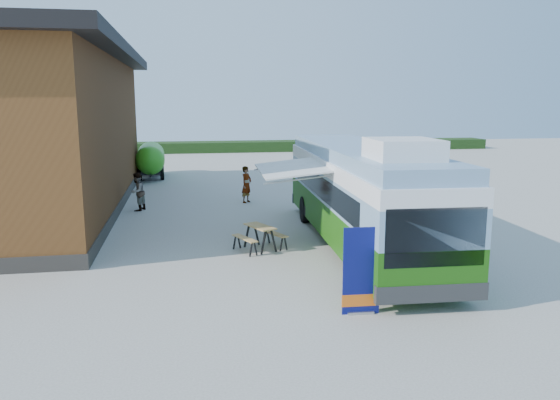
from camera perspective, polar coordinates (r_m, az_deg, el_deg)
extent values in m
plane|color=#BCB7AD|center=(17.81, 1.73, -6.21)|extent=(100.00, 100.00, 0.00)
cube|color=brown|center=(27.67, -24.79, 6.16)|extent=(8.00, 20.00, 7.00)
cube|color=black|center=(27.71, -25.40, 13.90)|extent=(9.60, 21.20, 0.50)
cube|color=#332D28|center=(28.04, -24.29, -0.47)|extent=(8.10, 20.10, 0.50)
cube|color=#264419|center=(56.09, 1.90, 5.70)|extent=(40.00, 3.00, 1.00)
cube|color=#2E6E12|center=(19.53, 8.25, -1.83)|extent=(3.34, 13.28, 1.21)
cube|color=#799DBE|center=(19.33, 8.34, 1.35)|extent=(3.34, 13.28, 0.99)
cube|color=black|center=(19.54, 4.06, 1.53)|extent=(0.54, 10.97, 0.77)
cube|color=black|center=(20.25, 11.64, 1.65)|extent=(0.54, 10.97, 0.77)
cube|color=white|center=(19.23, 8.40, 3.53)|extent=(3.34, 13.28, 0.49)
cube|color=#799DBE|center=(19.18, 8.43, 4.91)|extent=(3.16, 13.05, 0.44)
cube|color=white|center=(15.18, 12.75, 5.22)|extent=(1.84, 2.05, 0.55)
cube|color=black|center=(13.29, 15.93, -3.80)|extent=(2.47, 0.17, 1.43)
cube|color=#2D2D2D|center=(13.73, 15.56, -9.31)|extent=(2.80, 0.33, 0.44)
cube|color=#2D2D2D|center=(25.82, 4.38, 0.24)|extent=(2.80, 0.33, 0.44)
cylinder|color=black|center=(15.22, 8.07, -7.06)|extent=(0.38, 1.11, 1.10)
cylinder|color=black|center=(16.06, 16.78, -6.48)|extent=(0.38, 1.11, 1.10)
cylinder|color=black|center=(23.02, 2.67, -0.99)|extent=(0.38, 1.11, 1.10)
cylinder|color=black|center=(23.57, 8.67, -0.82)|extent=(0.38, 1.11, 1.10)
cube|color=white|center=(18.90, 1.78, 3.86)|extent=(2.78, 4.27, 0.32)
cube|color=#A5A8AD|center=(19.12, 5.65, 4.45)|extent=(0.35, 4.46, 0.15)
cylinder|color=#A5A8AD|center=(17.17, 2.72, 2.85)|extent=(2.69, 0.17, 0.33)
cylinder|color=#A5A8AD|center=(20.65, 1.00, 4.14)|extent=(2.69, 0.17, 0.33)
cube|color=#0B1057|center=(13.25, 8.51, -7.36)|extent=(0.91, 0.07, 2.15)
cube|color=orange|center=(13.49, 8.43, -10.32)|extent=(0.94, 0.08, 0.30)
cube|color=#A5A8AD|center=(13.60, 8.39, -11.55)|extent=(0.65, 0.21, 0.06)
cylinder|color=#A5A8AD|center=(13.27, 8.49, -7.33)|extent=(0.03, 0.03, 2.15)
cube|color=tan|center=(18.72, -2.11, -2.78)|extent=(1.04, 1.43, 0.04)
cube|color=tan|center=(18.49, -3.70, -4.01)|extent=(0.79, 1.32, 0.04)
cube|color=tan|center=(19.11, -0.57, -3.51)|extent=(0.79, 1.32, 0.04)
cube|color=black|center=(18.26, -1.72, -4.46)|extent=(0.07, 0.07, 0.81)
cube|color=black|center=(18.47, -0.68, -4.28)|extent=(0.07, 0.07, 0.81)
cube|color=black|center=(19.17, -3.48, -3.75)|extent=(0.07, 0.07, 0.81)
cube|color=black|center=(19.37, -2.47, -3.60)|extent=(0.07, 0.07, 0.81)
imported|color=#999999|center=(27.43, -3.52, 1.63)|extent=(0.77, 0.79, 1.84)
imported|color=#999999|center=(26.18, -14.69, 0.84)|extent=(1.00, 1.09, 1.79)
cylinder|color=green|center=(37.26, -13.36, 4.37)|extent=(1.96, 4.09, 1.81)
sphere|color=green|center=(35.26, -13.42, 4.04)|extent=(1.81, 1.81, 1.81)
sphere|color=green|center=(39.26, -13.30, 4.67)|extent=(1.81, 1.81, 1.81)
cube|color=black|center=(37.34, -13.31, 3.14)|extent=(1.37, 4.27, 0.20)
cube|color=black|center=(34.76, -13.38, 2.53)|extent=(0.17, 1.21, 0.10)
cylinder|color=black|center=(36.19, -14.44, 2.63)|extent=(0.28, 0.81, 0.80)
cylinder|color=black|center=(36.16, -12.21, 2.72)|extent=(0.28, 0.81, 0.80)
cylinder|color=black|center=(38.58, -14.31, 3.10)|extent=(0.28, 0.81, 0.80)
cylinder|color=black|center=(38.55, -12.22, 3.18)|extent=(0.28, 0.81, 0.80)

